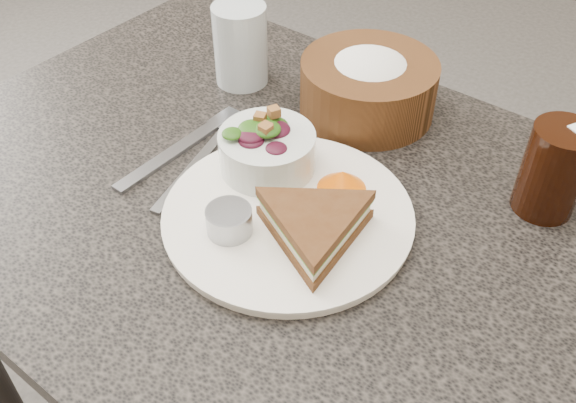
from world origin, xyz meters
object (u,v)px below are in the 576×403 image
(dining_table, at_px, (280,362))
(dinner_plate, at_px, (288,216))
(sandwich, at_px, (315,226))
(water_glass, at_px, (240,45))
(dressing_ramekin, at_px, (229,221))
(bread_basket, at_px, (369,79))
(cola_glass, at_px, (555,166))
(salad_bowl, at_px, (267,145))

(dining_table, distance_m, dinner_plate, 0.38)
(sandwich, distance_m, water_glass, 0.37)
(sandwich, relative_size, water_glass, 1.31)
(dinner_plate, relative_size, dressing_ramekin, 5.55)
(dining_table, distance_m, sandwich, 0.42)
(dinner_plate, bearing_deg, sandwich, -18.91)
(bread_basket, bearing_deg, cola_glass, -8.07)
(sandwich, xyz_separation_m, water_glass, (-0.30, 0.22, 0.03))
(salad_bowl, height_order, cola_glass, cola_glass)
(sandwich, height_order, cola_glass, cola_glass)
(cola_glass, bearing_deg, water_glass, -179.10)
(dining_table, relative_size, water_glass, 8.21)
(bread_basket, height_order, cola_glass, cola_glass)
(salad_bowl, height_order, dressing_ramekin, salad_bowl)
(dinner_plate, bearing_deg, cola_glass, 42.34)
(water_glass, bearing_deg, dining_table, -39.69)
(cola_glass, relative_size, water_glass, 1.05)
(dressing_ramekin, height_order, water_glass, water_glass)
(dining_table, relative_size, salad_bowl, 8.19)
(bread_basket, relative_size, cola_glass, 1.52)
(dressing_ramekin, bearing_deg, bread_basket, 93.02)
(dinner_plate, distance_m, sandwich, 0.06)
(dinner_plate, bearing_deg, salad_bowl, 145.19)
(cola_glass, height_order, water_glass, cola_glass)
(salad_bowl, relative_size, dressing_ramekin, 2.29)
(dining_table, bearing_deg, water_glass, 140.31)
(dining_table, xyz_separation_m, dressing_ramekin, (0.01, -0.09, 0.40))
(dressing_ramekin, height_order, cola_glass, cola_glass)
(dining_table, distance_m, salad_bowl, 0.42)
(sandwich, height_order, bread_basket, bread_basket)
(dining_table, distance_m, dressing_ramekin, 0.41)
(salad_bowl, relative_size, cola_glass, 0.96)
(salad_bowl, relative_size, bread_basket, 0.63)
(sandwich, bearing_deg, dining_table, 177.38)
(bread_basket, height_order, water_glass, water_glass)
(sandwich, xyz_separation_m, bread_basket, (-0.10, 0.27, 0.02))
(sandwich, xyz_separation_m, dressing_ramekin, (-0.08, -0.05, -0.01))
(salad_bowl, bearing_deg, dinner_plate, -34.81)
(sandwich, relative_size, dressing_ramekin, 2.99)
(water_glass, bearing_deg, dinner_plate, -39.25)
(salad_bowl, relative_size, water_glass, 1.00)
(dressing_ramekin, distance_m, water_glass, 0.34)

